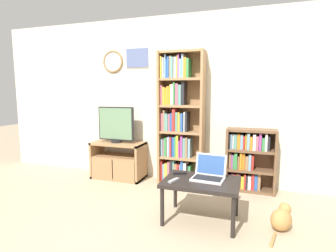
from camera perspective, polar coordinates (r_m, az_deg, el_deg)
ground_plane at (r=2.86m, az=-4.77°, el=-22.51°), size 18.00×18.00×0.00m
wall_back at (r=4.14m, az=4.42°, el=5.80°), size 6.97×0.09×2.60m
tv_stand at (r=4.44m, az=-10.79°, el=-7.33°), size 0.85×0.42×0.60m
television at (r=4.34m, az=-11.23°, el=0.28°), size 0.62×0.18×0.58m
bookshelf_tall at (r=4.02m, az=2.35°, el=1.08°), size 0.69×0.30×2.03m
bookshelf_short at (r=3.97m, az=17.04°, el=-6.99°), size 0.69×0.28×0.90m
coffee_table at (r=2.97m, az=7.23°, el=-12.63°), size 0.82×0.57×0.46m
laptop at (r=3.00m, az=8.92°, el=-10.04°), size 0.37×0.32×0.26m
remote_near_laptop at (r=2.89m, az=1.27°, el=-11.74°), size 0.09×0.17×0.02m
remote_far_from_laptop at (r=3.14m, az=2.61°, el=-10.22°), size 0.17×0.10×0.02m
cat at (r=3.10m, az=23.53°, el=-17.97°), size 0.30×0.52×0.29m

